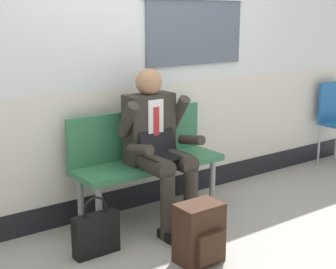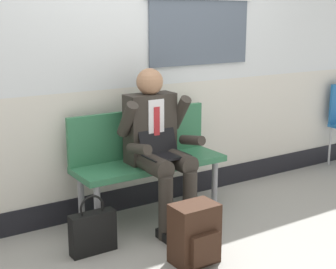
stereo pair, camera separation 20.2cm
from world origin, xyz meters
name	(u,v)px [view 2 (the right image)]	position (x,y,z in m)	size (l,w,h in m)	color
ground_plane	(183,231)	(0.00, 0.00, 0.00)	(18.00, 18.00, 0.00)	gray
station_wall	(137,44)	(0.01, 0.70, 1.40)	(6.02, 0.16, 2.83)	silver
bench_with_person	(146,154)	(-0.08, 0.42, 0.53)	(1.26, 0.42, 0.89)	#2D6B47
person_seated	(159,144)	(-0.08, 0.23, 0.67)	(0.57, 0.70, 1.24)	#2D2823
backpack	(195,234)	(-0.22, -0.46, 0.21)	(0.31, 0.25, 0.42)	#331E14
handbag	(93,232)	(-0.74, 0.05, 0.16)	(0.33, 0.10, 0.43)	black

